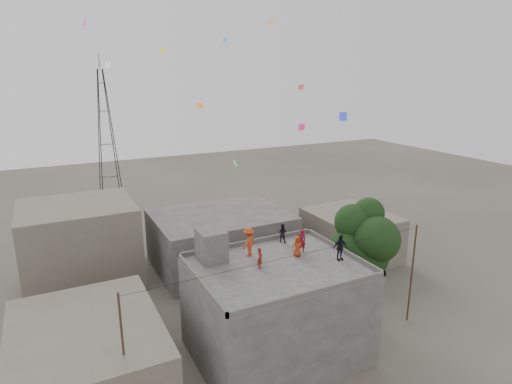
# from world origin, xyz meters

# --- Properties ---
(ground) EXTENTS (140.00, 140.00, 0.00)m
(ground) POSITION_xyz_m (0.00, 0.00, 0.00)
(ground) COLOR #433F37
(ground) RESTS_ON ground
(main_building) EXTENTS (10.00, 8.00, 6.10)m
(main_building) POSITION_xyz_m (0.00, 0.00, 3.05)
(main_building) COLOR #474442
(main_building) RESTS_ON ground
(parapet) EXTENTS (10.00, 8.00, 0.30)m
(parapet) POSITION_xyz_m (0.00, 0.00, 6.25)
(parapet) COLOR #474442
(parapet) RESTS_ON main_building
(stair_head_box) EXTENTS (1.60, 1.80, 2.00)m
(stair_head_box) POSITION_xyz_m (-3.20, 2.60, 7.10)
(stair_head_box) COLOR #474442
(stair_head_box) RESTS_ON main_building
(neighbor_west) EXTENTS (8.00, 10.00, 4.00)m
(neighbor_west) POSITION_xyz_m (-11.00, 2.00, 2.00)
(neighbor_west) COLOR #655D50
(neighbor_west) RESTS_ON ground
(neighbor_north) EXTENTS (12.00, 9.00, 5.00)m
(neighbor_north) POSITION_xyz_m (2.00, 14.00, 2.50)
(neighbor_north) COLOR #474442
(neighbor_north) RESTS_ON ground
(neighbor_northwest) EXTENTS (9.00, 8.00, 7.00)m
(neighbor_northwest) POSITION_xyz_m (-10.00, 16.00, 3.50)
(neighbor_northwest) COLOR #655D50
(neighbor_northwest) RESTS_ON ground
(neighbor_east) EXTENTS (7.00, 8.00, 4.40)m
(neighbor_east) POSITION_xyz_m (14.00, 10.00, 2.20)
(neighbor_east) COLOR #655D50
(neighbor_east) RESTS_ON ground
(tree) EXTENTS (4.90, 4.60, 9.10)m
(tree) POSITION_xyz_m (7.37, 0.60, 6.10)
(tree) COLOR black
(tree) RESTS_ON ground
(utility_line) EXTENTS (20.12, 0.62, 7.40)m
(utility_line) POSITION_xyz_m (0.50, -1.25, 3.83)
(utility_line) COLOR black
(utility_line) RESTS_ON ground
(transmission_tower) EXTENTS (2.97, 2.97, 20.01)m
(transmission_tower) POSITION_xyz_m (-4.00, 40.00, 9.07)
(transmission_tower) COLOR black
(transmission_tower) RESTS_ON ground
(person_red_adult) EXTENTS (0.67, 0.54, 1.58)m
(person_red_adult) POSITION_xyz_m (2.53, 1.20, 6.89)
(person_red_adult) COLOR maroon
(person_red_adult) RESTS_ON main_building
(person_orange_child) EXTENTS (0.77, 0.62, 1.36)m
(person_orange_child) POSITION_xyz_m (1.91, 0.70, 6.78)
(person_orange_child) COLOR #A33412
(person_orange_child) RESTS_ON main_building
(person_dark_child) EXTENTS (0.81, 0.81, 1.32)m
(person_dark_child) POSITION_xyz_m (2.28, 3.25, 6.76)
(person_dark_child) COLOR black
(person_dark_child) RESTS_ON main_building
(person_dark_adult) EXTENTS (0.99, 0.44, 1.67)m
(person_dark_adult) POSITION_xyz_m (4.00, -0.96, 6.94)
(person_dark_adult) COLOR black
(person_dark_adult) RESTS_ON main_building
(person_orange_adult) EXTENTS (1.39, 1.28, 1.88)m
(person_orange_adult) POSITION_xyz_m (-0.81, 2.22, 7.04)
(person_orange_adult) COLOR #C53C16
(person_orange_adult) RESTS_ON main_building
(person_red_child) EXTENTS (0.55, 0.57, 1.33)m
(person_red_child) POSITION_xyz_m (-1.02, 0.21, 6.76)
(person_red_child) COLOR maroon
(person_red_child) RESTS_ON main_building
(kites) EXTENTS (15.68, 13.23, 10.46)m
(kites) POSITION_xyz_m (0.34, 7.03, 16.07)
(kites) COLOR #FA511A
(kites) RESTS_ON ground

